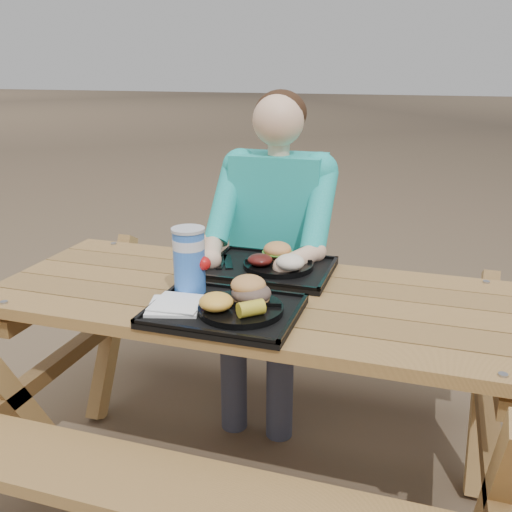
% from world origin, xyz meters
% --- Properties ---
extents(ground, '(60.00, 60.00, 0.00)m').
position_xyz_m(ground, '(0.00, 0.00, 0.00)').
color(ground, '#999999').
rests_on(ground, ground).
extents(picnic_table, '(1.80, 1.49, 0.75)m').
position_xyz_m(picnic_table, '(0.00, 0.00, 0.38)').
color(picnic_table, '#999999').
rests_on(picnic_table, ground).
extents(tray_near, '(0.45, 0.35, 0.02)m').
position_xyz_m(tray_near, '(-0.04, -0.21, 0.76)').
color(tray_near, black).
rests_on(tray_near, picnic_table).
extents(tray_far, '(0.45, 0.35, 0.02)m').
position_xyz_m(tray_far, '(-0.01, 0.20, 0.76)').
color(tray_far, black).
rests_on(tray_far, picnic_table).
extents(plate_near, '(0.26, 0.26, 0.02)m').
position_xyz_m(plate_near, '(0.02, -0.21, 0.78)').
color(plate_near, black).
rests_on(plate_near, tray_near).
extents(plate_far, '(0.26, 0.26, 0.02)m').
position_xyz_m(plate_far, '(0.02, 0.21, 0.78)').
color(plate_far, black).
rests_on(plate_far, tray_far).
extents(napkin_stack, '(0.19, 0.19, 0.02)m').
position_xyz_m(napkin_stack, '(-0.19, -0.24, 0.78)').
color(napkin_stack, white).
rests_on(napkin_stack, tray_near).
extents(soda_cup, '(0.10, 0.10, 0.21)m').
position_xyz_m(soda_cup, '(-0.19, -0.11, 0.87)').
color(soda_cup, blue).
rests_on(soda_cup, tray_near).
extents(condiment_bbq, '(0.05, 0.05, 0.03)m').
position_xyz_m(condiment_bbq, '(-0.03, -0.09, 0.78)').
color(condiment_bbq, black).
rests_on(condiment_bbq, tray_near).
extents(condiment_mustard, '(0.05, 0.05, 0.03)m').
position_xyz_m(condiment_mustard, '(0.01, -0.08, 0.78)').
color(condiment_mustard, yellow).
rests_on(condiment_mustard, tray_near).
extents(sandwich, '(0.12, 0.12, 0.12)m').
position_xyz_m(sandwich, '(0.04, -0.16, 0.85)').
color(sandwich, '#D8914C').
rests_on(sandwich, plate_near).
extents(mac_cheese, '(0.10, 0.10, 0.05)m').
position_xyz_m(mac_cheese, '(-0.04, -0.26, 0.82)').
color(mac_cheese, yellow).
rests_on(mac_cheese, plate_near).
extents(corn_cob, '(0.11, 0.11, 0.05)m').
position_xyz_m(corn_cob, '(0.07, -0.27, 0.81)').
color(corn_cob, gold).
rests_on(corn_cob, plate_near).
extents(cutlery_far, '(0.09, 0.16, 0.01)m').
position_xyz_m(cutlery_far, '(-0.18, 0.21, 0.77)').
color(cutlery_far, black).
rests_on(cutlery_far, tray_far).
extents(burger, '(0.11, 0.11, 0.10)m').
position_xyz_m(burger, '(0.00, 0.26, 0.84)').
color(burger, '#DC914D').
rests_on(burger, plate_far).
extents(baked_beans, '(0.09, 0.09, 0.04)m').
position_xyz_m(baked_beans, '(-0.04, 0.16, 0.81)').
color(baked_beans, '#501310').
rests_on(baked_beans, plate_far).
extents(potato_salad, '(0.10, 0.10, 0.06)m').
position_xyz_m(potato_salad, '(0.08, 0.14, 0.82)').
color(potato_salad, white).
rests_on(potato_salad, plate_far).
extents(diner, '(0.48, 0.84, 1.28)m').
position_xyz_m(diner, '(-0.08, 0.57, 0.64)').
color(diner, teal).
rests_on(diner, ground).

